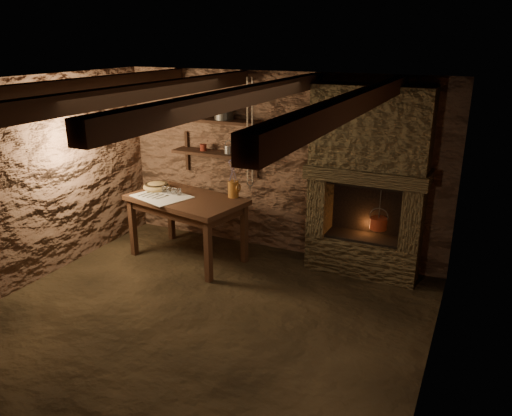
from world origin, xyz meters
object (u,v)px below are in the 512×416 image
at_px(iron_stockpot, 224,112).
at_px(red_pot, 378,223).
at_px(wooden_bowl, 157,187).
at_px(stoneware_jug, 233,181).
at_px(work_table, 187,226).

relative_size(iron_stockpot, red_pot, 0.49).
relative_size(wooden_bowl, red_pot, 0.67).
height_order(wooden_bowl, red_pot, red_pot).
xyz_separation_m(stoneware_jug, iron_stockpot, (-0.32, 0.38, 0.81)).
xyz_separation_m(work_table, red_pot, (2.36, 0.53, 0.24)).
bearing_deg(red_pot, iron_stockpot, 176.79).
xyz_separation_m(stoneware_jug, wooden_bowl, (-1.09, -0.16, -0.17)).
xyz_separation_m(wooden_bowl, red_pot, (2.90, 0.41, -0.19)).
distance_m(stoneware_jug, red_pot, 1.87).
height_order(iron_stockpot, red_pot, iron_stockpot).
bearing_deg(stoneware_jug, wooden_bowl, 164.80).
distance_m(work_table, iron_stockpot, 1.57).
bearing_deg(stoneware_jug, work_table, -176.30).
bearing_deg(wooden_bowl, iron_stockpot, 34.76).
relative_size(wooden_bowl, iron_stockpot, 1.35).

